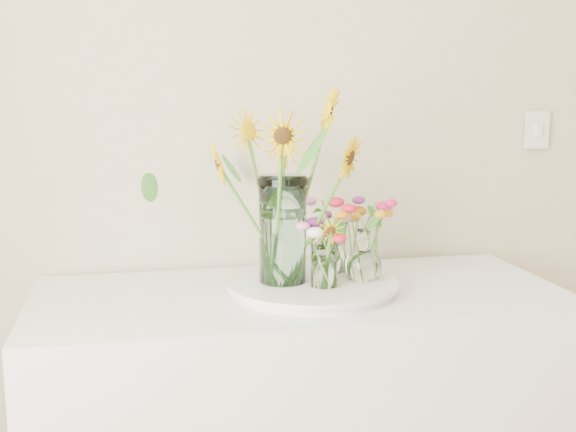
# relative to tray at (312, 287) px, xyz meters

# --- Properties ---
(tray) EXTENTS (0.43, 0.43, 0.02)m
(tray) POSITION_rel_tray_xyz_m (0.00, 0.00, 0.00)
(tray) COLOR white
(tray) RESTS_ON counter
(mason_jar) EXTENTS (0.16, 0.16, 0.29)m
(mason_jar) POSITION_rel_tray_xyz_m (-0.08, 0.01, 0.16)
(mason_jar) COLOR #ABD3C7
(mason_jar) RESTS_ON tray
(sunflower_bouquet) EXTENTS (0.83, 0.83, 0.51)m
(sunflower_bouquet) POSITION_rel_tray_xyz_m (-0.08, 0.01, 0.27)
(sunflower_bouquet) COLOR #ECC004
(sunflower_bouquet) RESTS_ON tray
(small_vase_a) EXTENTS (0.08, 0.08, 0.12)m
(small_vase_a) POSITION_rel_tray_xyz_m (0.02, -0.06, 0.07)
(small_vase_a) COLOR white
(small_vase_a) RESTS_ON tray
(wildflower_posy_a) EXTENTS (0.19, 0.19, 0.21)m
(wildflower_posy_a) POSITION_rel_tray_xyz_m (0.02, -0.06, 0.12)
(wildflower_posy_a) COLOR orange
(wildflower_posy_a) RESTS_ON tray
(small_vase_b) EXTENTS (0.12, 0.12, 0.14)m
(small_vase_b) POSITION_rel_tray_xyz_m (0.14, -0.01, 0.08)
(small_vase_b) COLOR white
(small_vase_b) RESTS_ON tray
(wildflower_posy_b) EXTENTS (0.21, 0.21, 0.23)m
(wildflower_posy_b) POSITION_rel_tray_xyz_m (0.14, -0.01, 0.13)
(wildflower_posy_b) COLOR orange
(wildflower_posy_b) RESTS_ON tray
(small_vase_c) EXTENTS (0.08, 0.08, 0.13)m
(small_vase_c) POSITION_rel_tray_xyz_m (0.08, 0.09, 0.08)
(small_vase_c) COLOR white
(small_vase_c) RESTS_ON tray
(wildflower_posy_c) EXTENTS (0.21, 0.21, 0.22)m
(wildflower_posy_c) POSITION_rel_tray_xyz_m (0.08, 0.09, 0.12)
(wildflower_posy_c) COLOR orange
(wildflower_posy_c) RESTS_ON tray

